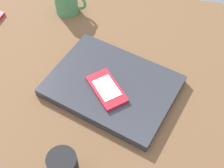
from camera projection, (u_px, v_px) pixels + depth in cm
name	position (u px, v px, depth cm)	size (l,w,h in cm)	color
desk_surface	(94.00, 82.00, 87.52)	(120.00, 80.00, 3.00)	brown
laptop_closed	(112.00, 86.00, 83.29)	(32.19, 23.85, 2.40)	#33353D
cell_phone_on_laptop	(107.00, 89.00, 80.53)	(12.53, 13.05, 1.08)	red
coffee_mug	(67.00, 1.00, 100.03)	(10.27, 7.24, 8.02)	#4C9360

